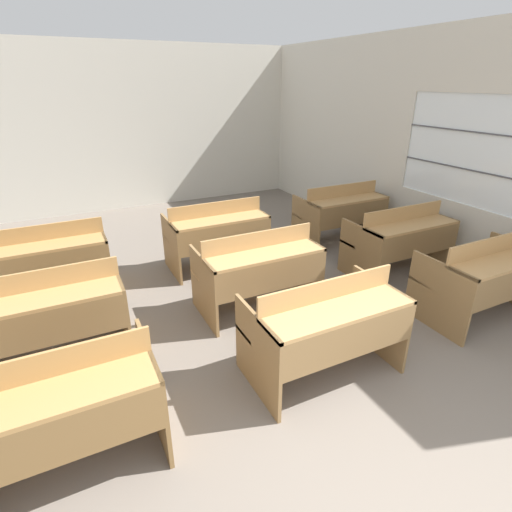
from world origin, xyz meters
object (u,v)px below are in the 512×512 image
at_px(bench_front_left, 53,410).
at_px(bench_third_right, 341,211).
at_px(bench_front_center, 326,325).
at_px(bench_second_right, 400,238).
at_px(bench_third_left, 48,260).
at_px(bench_front_right, 485,275).
at_px(bench_third_center, 217,233).
at_px(bench_second_center, 259,268).
at_px(bench_second_left, 48,314).
at_px(wastepaper_bin, 331,211).

xyz_separation_m(bench_front_left, bench_third_right, (3.86, 2.33, 0.00)).
xyz_separation_m(bench_front_center, bench_second_right, (1.91, 1.13, 0.00)).
relative_size(bench_front_center, bench_third_left, 1.00).
xyz_separation_m(bench_front_right, bench_third_center, (-1.92, 2.28, 0.00)).
distance_m(bench_front_right, bench_second_center, 2.22).
bearing_deg(bench_second_center, bench_front_left, -148.91).
xyz_separation_m(bench_second_left, bench_third_right, (3.87, 1.17, 0.00)).
distance_m(bench_front_center, bench_third_left, 3.01).
distance_m(bench_second_left, bench_third_left, 1.17).
xyz_separation_m(bench_second_right, bench_third_right, (0.02, 1.19, 0.00)).
xyz_separation_m(bench_second_left, wastepaper_bin, (4.28, 1.95, -0.28)).
xyz_separation_m(bench_front_right, bench_second_center, (-1.92, 1.12, 0.00)).
distance_m(bench_second_left, bench_second_center, 1.93).
height_order(bench_third_center, wastepaper_bin, bench_third_center).
distance_m(bench_second_center, bench_third_center, 1.15).
bearing_deg(wastepaper_bin, bench_front_left, -143.95).
height_order(bench_second_center, bench_third_right, same).
height_order(bench_second_right, bench_third_center, same).
bearing_deg(bench_front_center, bench_third_right, 50.24).
bearing_deg(bench_front_left, bench_third_left, 89.65).
distance_m(bench_front_right, bench_third_center, 2.98).
bearing_deg(wastepaper_bin, bench_second_center, -140.30).
height_order(bench_second_right, bench_third_left, same).
height_order(bench_second_left, bench_second_right, same).
bearing_deg(bench_front_center, bench_third_center, 90.23).
distance_m(bench_front_center, bench_third_center, 2.30).
height_order(bench_second_left, wastepaper_bin, bench_second_left).
xyz_separation_m(bench_second_center, wastepaper_bin, (2.35, 1.95, -0.28)).
relative_size(bench_second_center, bench_second_right, 1.00).
relative_size(bench_third_left, bench_third_center, 1.00).
bearing_deg(bench_front_center, bench_second_left, 149.41).
relative_size(bench_front_left, bench_third_center, 1.00).
bearing_deg(bench_third_left, wastepaper_bin, 10.35).
distance_m(bench_second_left, bench_third_right, 4.04).
relative_size(bench_second_center, bench_third_left, 1.00).
bearing_deg(bench_front_left, bench_front_right, 0.52).
bearing_deg(wastepaper_bin, bench_front_right, -97.99).
bearing_deg(bench_second_center, bench_second_right, -0.31).
bearing_deg(bench_front_center, wastepaper_bin, 52.88).
relative_size(bench_front_center, wastepaper_bin, 3.30).
bearing_deg(bench_second_right, bench_third_left, 162.78).
relative_size(bench_front_left, wastepaper_bin, 3.30).
distance_m(bench_front_center, bench_second_right, 2.22).
bearing_deg(bench_second_left, bench_third_right, 16.87).
relative_size(bench_front_center, bench_second_right, 1.00).
xyz_separation_m(bench_second_left, bench_third_center, (1.93, 1.15, 0.00)).
xyz_separation_m(bench_front_left, bench_second_right, (3.84, 1.15, 0.00)).
relative_size(bench_second_left, bench_third_center, 1.00).
bearing_deg(bench_second_center, bench_front_right, -30.35).
bearing_deg(bench_second_center, bench_third_left, 148.38).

